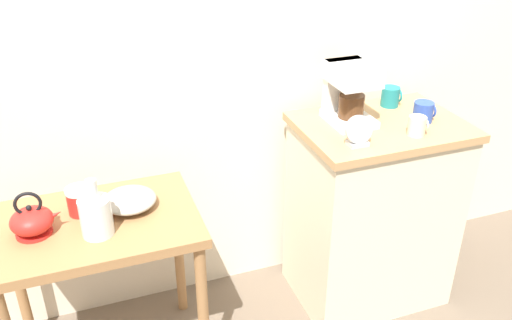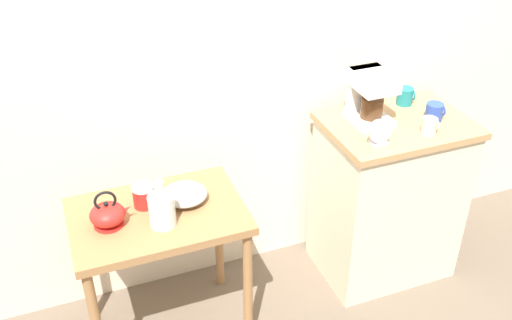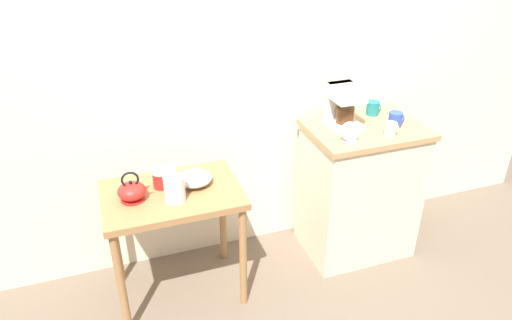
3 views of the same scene
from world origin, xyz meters
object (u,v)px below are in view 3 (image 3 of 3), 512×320
(mug_blue, at_px, (396,119))
(mug_dark_teal, at_px, (373,108))
(mug_small_cream, at_px, (391,129))
(teakettle, at_px, (132,191))
(coffee_maker, at_px, (343,104))
(canister_enamel, at_px, (161,178))
(glass_carafe_vase, at_px, (175,188))
(table_clock, at_px, (350,133))
(bowl_stoneware, at_px, (194,178))

(mug_blue, relative_size, mug_dark_teal, 1.02)
(mug_small_cream, relative_size, mug_dark_teal, 0.89)
(teakettle, xyz_separation_m, coffee_maker, (1.32, 0.14, 0.28))
(teakettle, relative_size, coffee_maker, 0.71)
(teakettle, height_order, mug_small_cream, mug_small_cream)
(canister_enamel, bearing_deg, mug_dark_teal, 5.30)
(glass_carafe_vase, relative_size, mug_small_cream, 2.74)
(mug_dark_teal, height_order, table_clock, table_clock)
(coffee_maker, xyz_separation_m, mug_blue, (0.31, -0.12, -0.10))
(glass_carafe_vase, relative_size, mug_dark_teal, 2.45)
(teakettle, bearing_deg, glass_carafe_vase, -18.98)
(bowl_stoneware, xyz_separation_m, coffee_maker, (0.97, 0.08, 0.30))
(canister_enamel, bearing_deg, mug_small_cream, -7.44)
(mug_blue, bearing_deg, mug_small_cream, -134.23)
(mug_dark_teal, bearing_deg, bowl_stoneware, -172.61)
(mug_blue, bearing_deg, teakettle, -179.36)
(canister_enamel, relative_size, mug_dark_teal, 1.18)
(canister_enamel, bearing_deg, table_clock, -9.52)
(bowl_stoneware, distance_m, mug_small_cream, 1.20)
(bowl_stoneware, relative_size, mug_blue, 2.24)
(teakettle, bearing_deg, mug_dark_teal, 7.84)
(bowl_stoneware, height_order, mug_dark_teal, mug_dark_teal)
(glass_carafe_vase, xyz_separation_m, coffee_maker, (1.11, 0.21, 0.25))
(mug_dark_teal, bearing_deg, coffee_maker, -163.70)
(canister_enamel, xyz_separation_m, coffee_maker, (1.15, 0.05, 0.28))
(mug_dark_teal, xyz_separation_m, table_clock, (-0.34, -0.31, 0.01))
(bowl_stoneware, bearing_deg, teakettle, -170.60)
(bowl_stoneware, relative_size, teakettle, 1.12)
(teakettle, bearing_deg, coffee_maker, 6.06)
(bowl_stoneware, bearing_deg, mug_dark_teal, 7.39)
(teakettle, distance_m, mug_small_cream, 1.54)
(teakettle, bearing_deg, canister_enamel, 27.11)
(glass_carafe_vase, relative_size, canister_enamel, 2.08)
(mug_blue, distance_m, mug_dark_teal, 0.20)
(glass_carafe_vase, distance_m, mug_small_cream, 1.32)
(canister_enamel, xyz_separation_m, mug_blue, (1.46, -0.07, 0.18))
(glass_carafe_vase, height_order, mug_small_cream, mug_small_cream)
(canister_enamel, xyz_separation_m, mug_dark_teal, (1.42, 0.13, 0.18))
(teakettle, relative_size, table_clock, 1.47)
(mug_blue, bearing_deg, glass_carafe_vase, -176.24)
(glass_carafe_vase, distance_m, coffee_maker, 1.15)
(bowl_stoneware, relative_size, mug_small_cream, 2.56)
(canister_enamel, bearing_deg, bowl_stoneware, -9.24)
(coffee_maker, bearing_deg, mug_small_cream, -48.63)
(table_clock, bearing_deg, coffee_maker, 72.18)
(glass_carafe_vase, bearing_deg, canister_enamel, 106.13)
(mug_blue, bearing_deg, coffee_maker, 158.37)
(mug_small_cream, height_order, table_clock, table_clock)
(teakettle, distance_m, table_clock, 1.27)
(coffee_maker, distance_m, mug_blue, 0.35)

